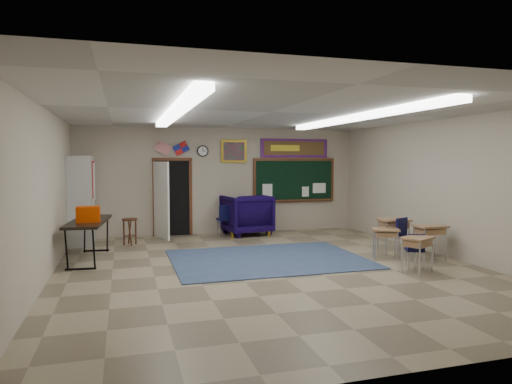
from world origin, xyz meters
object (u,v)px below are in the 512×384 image
object	(u,v)px
wingback_armchair	(246,214)
folding_table	(89,238)
student_desk_front_left	(385,242)
wooden_stool	(130,231)
student_desk_front_right	(393,234)

from	to	relation	value
wingback_armchair	folding_table	xyz separation A→B (m)	(-4.03, -2.26, -0.11)
student_desk_front_left	wooden_stool	xyz separation A→B (m)	(-5.15, 3.26, -0.03)
student_desk_front_left	wooden_stool	world-z (taller)	wooden_stool
folding_table	wooden_stool	size ratio (longest dim) A/B	3.20
student_desk_front_left	student_desk_front_right	xyz separation A→B (m)	(0.51, 0.50, 0.07)
wingback_armchair	wooden_stool	xyz separation A→B (m)	(-3.18, -0.70, -0.23)
student_desk_front_right	wooden_stool	xyz separation A→B (m)	(-5.67, 2.76, -0.10)
student_desk_front_right	folding_table	distance (m)	6.63
wingback_armchair	student_desk_front_right	size ratio (longest dim) A/B	1.59
student_desk_front_left	wooden_stool	bearing A→B (deg)	172.30
student_desk_front_right	wooden_stool	bearing A→B (deg)	158.75
wingback_armchair	student_desk_front_left	size ratio (longest dim) A/B	1.88
folding_table	wooden_stool	distance (m)	1.78
student_desk_front_left	wooden_stool	distance (m)	6.09
student_desk_front_left	folding_table	world-z (taller)	folding_table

